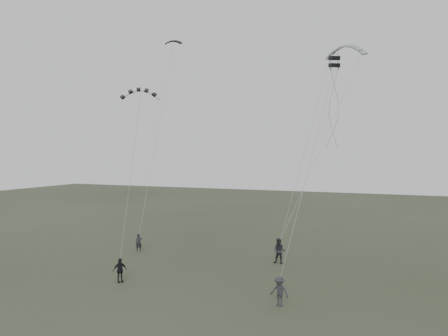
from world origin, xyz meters
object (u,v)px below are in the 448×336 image
at_px(kite_striped, 141,90).
at_px(kite_box, 334,62).
at_px(flyer_center, 120,270).
at_px(kite_dark_small, 173,41).
at_px(flyer_right, 279,251).
at_px(kite_pale_large, 345,46).
at_px(flyer_left, 139,242).
at_px(flyer_far, 279,291).

distance_m(kite_striped, kite_box, 14.13).
xyz_separation_m(flyer_center, kite_dark_small, (-3.84, 14.19, 18.52)).
height_order(flyer_center, kite_striped, kite_striped).
distance_m(flyer_right, kite_pale_large, 20.14).
bearing_deg(kite_striped, flyer_left, 93.52).
height_order(flyer_left, flyer_far, flyer_far).
height_order(flyer_center, kite_dark_small, kite_dark_small).
relative_size(flyer_left, kite_striped, 0.52).
xyz_separation_m(flyer_far, kite_dark_small, (-14.63, 14.49, 18.49)).
distance_m(flyer_left, flyer_far, 16.93).
bearing_deg(flyer_left, kite_striped, -95.43).
height_order(flyer_right, flyer_center, flyer_right).
distance_m(flyer_left, kite_pale_large, 25.69).
xyz_separation_m(kite_striped, kite_box, (14.10, 0.04, 0.94)).
xyz_separation_m(flyer_far, kite_pale_large, (1.11, 18.55, 17.47)).
relative_size(flyer_center, kite_box, 2.32).
distance_m(flyer_far, kite_dark_small, 27.68).
bearing_deg(flyer_right, flyer_center, -134.45).
distance_m(flyer_right, kite_dark_small, 22.73).
height_order(kite_dark_small, kite_striped, kite_dark_small).
relative_size(flyer_left, flyer_center, 0.95).
relative_size(flyer_right, kite_striped, 0.66).
bearing_deg(kite_dark_small, flyer_right, -38.49).
bearing_deg(kite_striped, flyer_far, -53.63).
bearing_deg(flyer_left, kite_dark_small, 47.87).
bearing_deg(kite_pale_large, flyer_far, -78.82).
distance_m(flyer_far, kite_box, 14.23).
relative_size(flyer_left, kite_box, 2.22).
distance_m(flyer_left, kite_striped, 13.27).
bearing_deg(kite_box, kite_striped, 149.05).
bearing_deg(kite_dark_small, kite_striped, -88.62).
height_order(flyer_center, flyer_far, flyer_far).
xyz_separation_m(flyer_left, kite_box, (16.88, -3.78, 13.34)).
relative_size(flyer_center, kite_pale_large, 0.41).
xyz_separation_m(flyer_far, kite_box, (2.19, 4.63, 13.28)).
height_order(flyer_right, kite_striped, kite_striped).
height_order(flyer_right, kite_dark_small, kite_dark_small).
relative_size(flyer_right, flyer_far, 1.17).
xyz_separation_m(flyer_right, kite_box, (4.62, -4.30, 13.14)).
xyz_separation_m(kite_pale_large, kite_striped, (-13.03, -13.96, -5.13)).
relative_size(flyer_left, flyer_far, 0.92).
height_order(kite_pale_large, kite_box, kite_pale_large).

